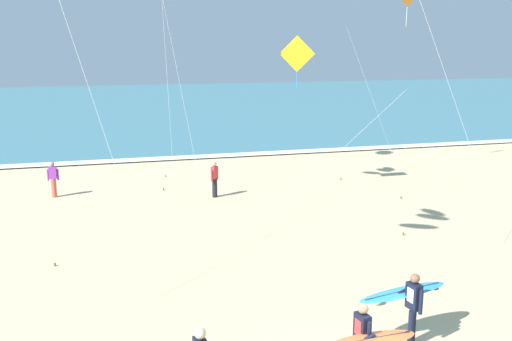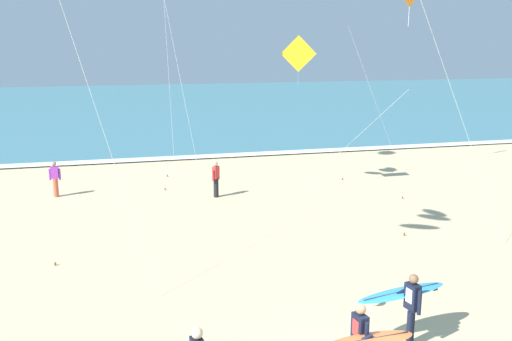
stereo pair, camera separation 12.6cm
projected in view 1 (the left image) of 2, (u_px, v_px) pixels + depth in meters
name	position (u px, v px, depth m)	size (l,w,h in m)	color
ocean_water	(154.00, 105.00, 61.05)	(160.00, 60.00, 0.08)	teal
shoreline_foam	(196.00, 157.00, 33.04)	(160.00, 1.08, 0.01)	white
surfer_lead	(408.00, 298.00, 12.57)	(2.42, 1.09, 1.71)	black
surfer_trailing	(367.00, 339.00, 10.87)	(2.02, 1.06, 1.71)	black
kite_diamond_golden_near	(299.00, 57.00, 23.75)	(5.02, 2.14, 6.95)	yellow
kite_diamond_amber_distant	(405.00, 4.00, 27.61)	(4.18, 1.05, 9.47)	orange
bystander_purple_top	(53.00, 179.00, 24.54)	(0.50, 0.22, 1.59)	#D8593F
bystander_red_top	(215.00, 179.00, 24.54)	(0.38, 0.38, 1.59)	black
beach_ball	(376.00, 299.00, 14.54)	(0.28, 0.28, 0.28)	white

